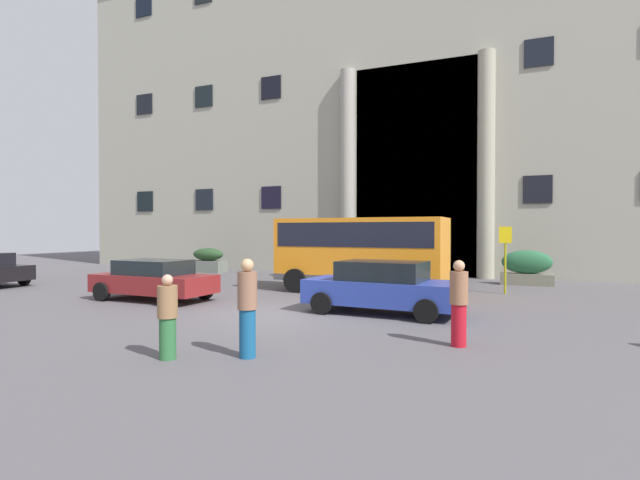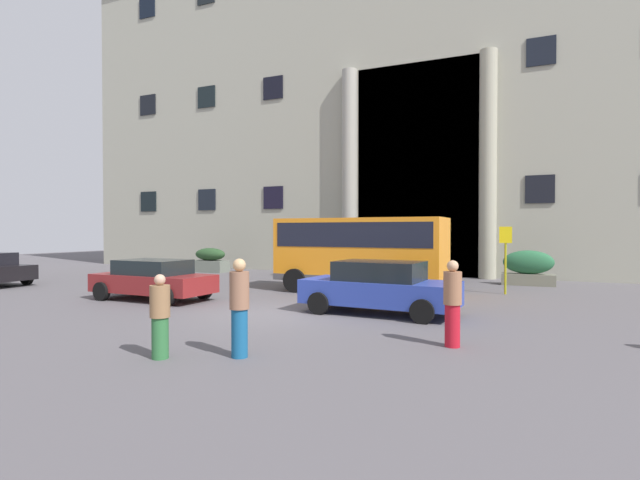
{
  "view_description": "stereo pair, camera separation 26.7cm",
  "coord_description": "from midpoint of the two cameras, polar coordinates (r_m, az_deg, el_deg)",
  "views": [
    {
      "loc": [
        6.35,
        -11.78,
        2.32
      ],
      "look_at": [
        -1.19,
        6.21,
        1.95
      ],
      "focal_mm": 26.77,
      "sensor_mm": 36.0,
      "label": 1
    },
    {
      "loc": [
        6.59,
        -11.68,
        2.32
      ],
      "look_at": [
        -1.19,
        6.21,
        1.95
      ],
      "focal_mm": 26.77,
      "sensor_mm": 36.0,
      "label": 2
    }
  ],
  "objects": [
    {
      "name": "parked_sedan_far",
      "position": [
        17.0,
        -19.68,
        -4.45
      ],
      "size": [
        4.22,
        2.1,
        1.35
      ],
      "rotation": [
        0.0,
        0.0,
        -0.04
      ],
      "color": "maroon",
      "rests_on": "ground_plane"
    },
    {
      "name": "ground_plane",
      "position": [
        13.61,
        -6.14,
        -9.0
      ],
      "size": [
        80.0,
        64.0,
        0.12
      ],
      "primitive_type": "cube",
      "color": "#555155"
    },
    {
      "name": "pedestrian_woman_dark_dress",
      "position": [
        10.01,
        15.52,
        -7.26
      ],
      "size": [
        0.36,
        0.36,
        1.74
      ],
      "rotation": [
        0.0,
        0.0,
        4.26
      ],
      "color": "red",
      "rests_on": "ground_plane"
    },
    {
      "name": "orange_minibus",
      "position": [
        18.15,
        4.51,
        -0.98
      ],
      "size": [
        6.35,
        2.63,
        2.8
      ],
      "rotation": [
        0.0,
        0.0,
        -0.02
      ],
      "color": "orange",
      "rests_on": "ground_plane"
    },
    {
      "name": "hedge_planter_far_west",
      "position": [
        23.17,
        7.94,
        -2.72
      ],
      "size": [
        2.12,
        0.88,
        1.63
      ],
      "color": "#6A5F5B",
      "rests_on": "ground_plane"
    },
    {
      "name": "motorcycle_far_end",
      "position": [
        20.92,
        -22.07,
        -4.1
      ],
      "size": [
        2.05,
        0.55,
        0.89
      ],
      "rotation": [
        0.0,
        0.0,
        -0.05
      ],
      "color": "black",
      "rests_on": "ground_plane"
    },
    {
      "name": "pedestrian_man_red_shirt",
      "position": [
        9.2,
        -18.56,
        -8.71
      ],
      "size": [
        0.36,
        0.36,
        1.54
      ],
      "rotation": [
        0.0,
        0.0,
        5.47
      ],
      "color": "#2C6837",
      "rests_on": "ground_plane"
    },
    {
      "name": "pedestrian_child_trailing",
      "position": [
        8.92,
        -9.54,
        -7.95
      ],
      "size": [
        0.36,
        0.36,
        1.82
      ],
      "rotation": [
        0.0,
        0.0,
        5.01
      ],
      "color": "#155282",
      "rests_on": "ground_plane"
    },
    {
      "name": "hedge_planter_west",
      "position": [
        24.22,
        -2.53,
        -2.59
      ],
      "size": [
        2.16,
        0.99,
        1.59
      ],
      "color": "slate",
      "rests_on": "ground_plane"
    },
    {
      "name": "parked_coupe_end",
      "position": [
        13.55,
        6.92,
        -5.58
      ],
      "size": [
        4.42,
        2.22,
        1.47
      ],
      "rotation": [
        0.0,
        0.0,
        -0.07
      ],
      "color": "#283D9D",
      "rests_on": "ground_plane"
    },
    {
      "name": "bus_stop_sign",
      "position": [
        18.76,
        20.89,
        -1.37
      ],
      "size": [
        0.44,
        0.08,
        2.48
      ],
      "color": "#9D9C16",
      "rests_on": "ground_plane"
    },
    {
      "name": "office_building_facade",
      "position": [
        30.82,
        10.29,
        14.98
      ],
      "size": [
        41.58,
        9.66,
        19.47
      ],
      "color": "#9D9B89",
      "rests_on": "ground_plane"
    },
    {
      "name": "hedge_planter_entrance_right",
      "position": [
        22.27,
        23.17,
        -3.12
      ],
      "size": [
        2.12,
        0.76,
        1.49
      ],
      "color": "slate",
      "rests_on": "ground_plane"
    },
    {
      "name": "hedge_planter_far_east",
      "position": [
        27.6,
        -13.51,
        -2.4
      ],
      "size": [
        2.0,
        0.99,
        1.36
      ],
      "color": "slate",
      "rests_on": "ground_plane"
    }
  ]
}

